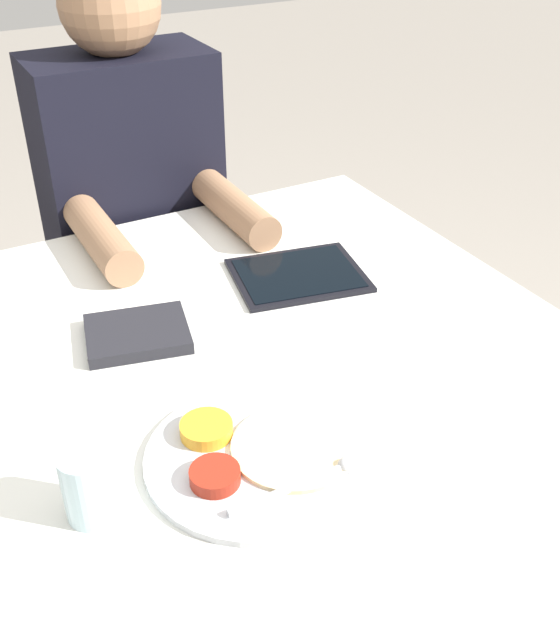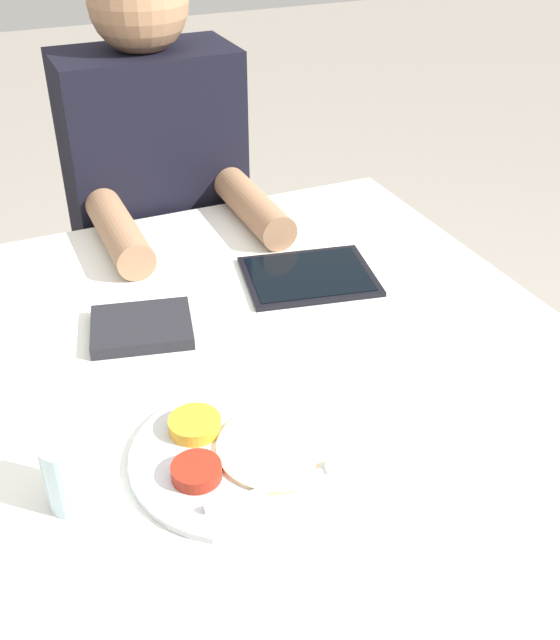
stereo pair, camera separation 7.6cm
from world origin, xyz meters
TOP-DOWN VIEW (x-y plane):
  - dining_table at (0.00, 0.00)m, footprint 1.06×0.99m
  - thali_tray at (-0.07, -0.23)m, footprint 0.28×0.28m
  - red_notebook at (-0.11, 0.10)m, footprint 0.18×0.16m
  - tablet_device at (0.21, 0.14)m, footprint 0.25×0.22m
  - person_diner at (0.07, 0.61)m, footprint 0.36×0.47m
  - drinking_glass at (-0.27, -0.22)m, footprint 0.06×0.06m

SIDE VIEW (x-z plane):
  - dining_table at x=0.00m, z-range 0.00..0.75m
  - person_diner at x=0.07m, z-range -0.03..1.20m
  - tablet_device at x=0.21m, z-range 0.75..0.76m
  - thali_tray at x=-0.07m, z-range 0.74..0.77m
  - red_notebook at x=-0.11m, z-range 0.75..0.77m
  - drinking_glass at x=-0.27m, z-range 0.75..0.84m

